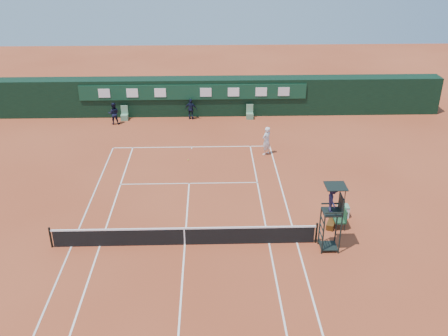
{
  "coord_description": "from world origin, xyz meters",
  "views": [
    {
      "loc": [
        1.31,
        -20.22,
        13.99
      ],
      "look_at": [
        2.09,
        6.0,
        1.2
      ],
      "focal_mm": 40.0,
      "sensor_mm": 36.0,
      "label": 1
    }
  ],
  "objects_px": {
    "player_bench": "(341,215)",
    "player": "(266,141)",
    "tennis_net": "(184,236)",
    "umpire_chair": "(332,204)",
    "cooler": "(343,211)"
  },
  "relations": [
    {
      "from": "player_bench",
      "to": "player",
      "type": "relative_size",
      "value": 0.61
    },
    {
      "from": "tennis_net",
      "to": "player",
      "type": "relative_size",
      "value": 6.55
    },
    {
      "from": "cooler",
      "to": "player",
      "type": "bearing_deg",
      "value": 111.79
    },
    {
      "from": "tennis_net",
      "to": "player_bench",
      "type": "distance_m",
      "value": 8.11
    },
    {
      "from": "umpire_chair",
      "to": "player",
      "type": "distance_m",
      "value": 11.29
    },
    {
      "from": "player",
      "to": "player_bench",
      "type": "bearing_deg",
      "value": 65.16
    },
    {
      "from": "umpire_chair",
      "to": "cooler",
      "type": "relative_size",
      "value": 5.3
    },
    {
      "from": "umpire_chair",
      "to": "player_bench",
      "type": "distance_m",
      "value": 2.98
    },
    {
      "from": "player",
      "to": "umpire_chair",
      "type": "bearing_deg",
      "value": 56.65
    },
    {
      "from": "player_bench",
      "to": "umpire_chair",
      "type": "bearing_deg",
      "value": -117.48
    },
    {
      "from": "player_bench",
      "to": "cooler",
      "type": "relative_size",
      "value": 1.86
    },
    {
      "from": "player",
      "to": "tennis_net",
      "type": "bearing_deg",
      "value": 21.58
    },
    {
      "from": "tennis_net",
      "to": "player_bench",
      "type": "height_order",
      "value": "same"
    },
    {
      "from": "umpire_chair",
      "to": "player",
      "type": "bearing_deg",
      "value": 99.33
    },
    {
      "from": "player_bench",
      "to": "cooler",
      "type": "height_order",
      "value": "player_bench"
    }
  ]
}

